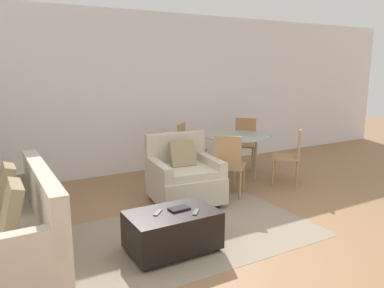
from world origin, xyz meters
name	(u,v)px	position (x,y,z in m)	size (l,w,h in m)	color
ground_plane	(289,248)	(0.00, 0.00, 0.00)	(20.00, 20.00, 0.00)	#936B47
wall_back	(149,93)	(0.00, 3.53, 1.38)	(12.00, 0.06, 2.75)	white
area_rug	(193,232)	(-0.67, 0.81, 0.00)	(2.74, 1.72, 0.01)	gray
couch	(9,237)	(-2.50, 0.97, 0.31)	(0.88, 1.75, 0.91)	beige
armchair	(184,177)	(-0.28, 1.73, 0.35)	(0.96, 0.94, 0.91)	beige
ottoman	(172,230)	(-1.06, 0.55, 0.23)	(0.88, 0.56, 0.42)	black
book_stack	(179,209)	(-0.97, 0.56, 0.43)	(0.22, 0.14, 0.02)	black
tv_remote_primary	(196,212)	(-0.86, 0.42, 0.42)	(0.14, 0.15, 0.01)	#333338
tv_remote_secondary	(158,212)	(-1.19, 0.59, 0.42)	(0.14, 0.15, 0.01)	#333338
dining_table	(238,141)	(0.96, 2.19, 0.66)	(1.06, 1.06, 0.74)	#8C9E99
dining_chair_near_left	(229,162)	(0.36, 1.59, 0.52)	(0.59, 0.59, 0.90)	tan
dining_chair_near_right	(292,152)	(1.56, 1.59, 0.52)	(0.59, 0.59, 0.90)	tan
dining_chair_far_left	(187,146)	(0.36, 2.79, 0.52)	(0.59, 0.59, 0.90)	tan
dining_chair_far_right	(245,140)	(1.56, 2.79, 0.52)	(0.59, 0.59, 0.90)	tan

